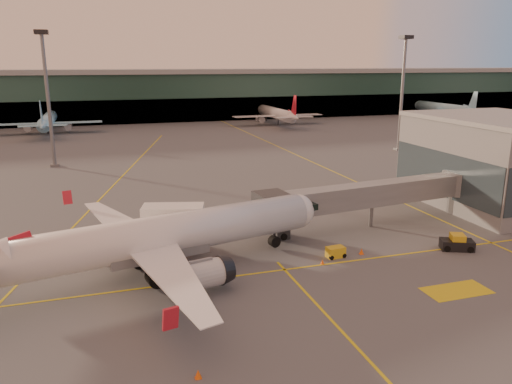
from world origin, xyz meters
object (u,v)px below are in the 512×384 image
object	(u,v)px
pushback_tug	(457,243)
main_airplane	(155,238)
catering_truck	(174,225)
gpu_cart	(336,252)

from	to	relation	value
pushback_tug	main_airplane	bearing A→B (deg)	-162.01
catering_truck	gpu_cart	bearing A→B (deg)	-9.47
main_airplane	catering_truck	distance (m)	6.54
catering_truck	pushback_tug	world-z (taller)	catering_truck
catering_truck	gpu_cart	size ratio (longest dim) A/B	3.45
main_airplane	catering_truck	xyz separation A→B (m)	(2.70, 5.90, -0.81)
catering_truck	main_airplane	bearing A→B (deg)	-99.58
gpu_cart	pushback_tug	size ratio (longest dim) A/B	0.53
catering_truck	pushback_tug	bearing A→B (deg)	-2.36
catering_truck	pushback_tug	size ratio (longest dim) A/B	1.82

